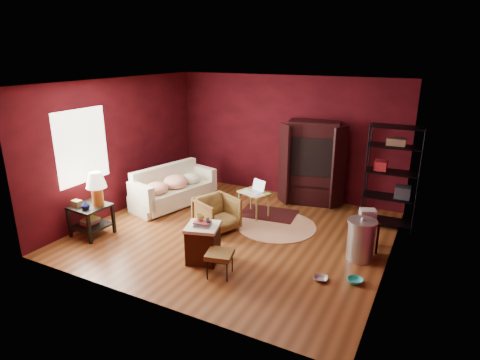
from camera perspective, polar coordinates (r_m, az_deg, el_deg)
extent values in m
cube|color=brown|center=(7.74, -0.69, -7.54)|extent=(5.50, 5.00, 0.02)
cube|color=white|center=(7.00, -0.78, 13.77)|extent=(5.50, 5.00, 0.02)
cube|color=#460A11|center=(9.47, 6.51, 6.15)|extent=(5.50, 0.02, 2.80)
cube|color=#460A11|center=(5.28, -13.75, -3.94)|extent=(5.50, 0.02, 2.80)
cube|color=#460A11|center=(8.85, -16.74, 4.67)|extent=(0.02, 5.00, 2.80)
cube|color=#460A11|center=(6.47, 21.36, -0.61)|extent=(0.02, 5.00, 2.80)
cube|color=white|center=(8.12, -21.57, 4.46)|extent=(0.02, 1.20, 1.40)
imported|color=white|center=(9.03, -9.71, -1.44)|extent=(0.99, 1.93, 0.72)
imported|color=black|center=(7.72, -3.33, -4.60)|extent=(0.88, 0.90, 0.72)
imported|color=#B8BABF|center=(6.33, 11.44, -12.92)|extent=(0.23, 0.08, 0.22)
imported|color=#29C2BB|center=(6.38, 16.13, -13.01)|extent=(0.24, 0.14, 0.23)
imported|color=#0D1345|center=(7.74, -21.14, -3.38)|extent=(0.16, 0.17, 0.16)
imported|color=#D2CF66|center=(6.51, -5.69, -5.26)|extent=(0.16, 0.15, 0.13)
cube|color=black|center=(7.93, -20.58, -3.57)|extent=(0.65, 0.65, 0.04)
cube|color=black|center=(8.07, -20.29, -6.08)|extent=(0.61, 0.61, 0.03)
cube|color=black|center=(8.09, -23.13, -5.58)|extent=(0.05, 0.05, 0.58)
cube|color=black|center=(7.68, -20.64, -6.55)|extent=(0.05, 0.05, 0.58)
cube|color=black|center=(8.40, -20.12, -4.37)|extent=(0.05, 0.05, 0.58)
cube|color=black|center=(7.99, -17.57, -5.23)|extent=(0.05, 0.05, 0.58)
cylinder|color=#BF6F23|center=(7.84, -19.59, -2.20)|extent=(0.22, 0.22, 0.35)
cone|color=#F2E5C6|center=(7.74, -19.83, 0.02)|extent=(0.39, 0.39, 0.29)
cube|color=olive|center=(7.94, -22.20, -3.12)|extent=(0.19, 0.13, 0.12)
cube|color=#BB3F2E|center=(8.09, -20.55, -5.70)|extent=(0.24, 0.30, 0.03)
cube|color=blue|center=(8.07, -20.53, -5.48)|extent=(0.24, 0.30, 0.03)
cube|color=#D2CB46|center=(8.05, -20.52, -5.26)|extent=(0.24, 0.30, 0.03)
cube|color=white|center=(9.04, -9.25, -2.08)|extent=(1.15, 1.88, 0.37)
cube|color=white|center=(9.20, -10.61, -0.15)|extent=(0.59, 1.75, 0.74)
cube|color=white|center=(8.48, -13.90, -2.28)|extent=(0.76, 0.34, 0.51)
cube|color=white|center=(9.52, -5.24, 0.41)|extent=(0.76, 0.34, 0.51)
ellipsoid|color=#F15122|center=(8.61, -11.76, -1.15)|extent=(0.58, 0.58, 0.26)
ellipsoid|color=#F15122|center=(8.90, -9.16, -0.25)|extent=(0.65, 0.65, 0.30)
ellipsoid|color=white|center=(9.20, -6.93, 0.21)|extent=(0.54, 0.54, 0.24)
cube|color=#3F1C0E|center=(6.68, -5.26, -9.12)|extent=(0.60, 0.60, 0.58)
cube|color=white|center=(6.54, -5.34, -6.66)|extent=(0.64, 0.64, 0.05)
cube|color=beige|center=(6.53, -5.35, -6.35)|extent=(0.33, 0.29, 0.02)
cube|color=teal|center=(6.52, -5.36, -6.16)|extent=(0.33, 0.29, 0.02)
cube|color=#C24850|center=(6.51, -5.36, -5.97)|extent=(0.29, 0.25, 0.02)
cube|color=black|center=(6.50, -4.56, -5.74)|extent=(0.15, 0.17, 0.02)
cube|color=black|center=(6.21, -2.91, -10.53)|extent=(0.47, 0.47, 0.08)
cube|color=black|center=(6.24, -2.91, -10.93)|extent=(0.43, 0.43, 0.02)
cylinder|color=black|center=(6.22, -4.70, -12.64)|extent=(0.02, 0.02, 0.32)
cylinder|color=black|center=(6.15, -1.86, -13.01)|extent=(0.02, 0.02, 0.32)
cylinder|color=black|center=(6.48, -3.84, -11.28)|extent=(0.02, 0.02, 0.32)
cylinder|color=black|center=(6.41, -1.12, -11.62)|extent=(0.02, 0.02, 0.32)
cylinder|color=beige|center=(8.02, 5.20, -6.51)|extent=(1.71, 1.71, 0.01)
cube|color=#491316|center=(8.57, 4.03, -4.76)|extent=(1.24, 0.90, 0.01)
cube|color=#B1B352|center=(8.32, 1.99, -1.82)|extent=(0.72, 0.62, 0.03)
cylinder|color=#B1B352|center=(8.48, -0.11, -3.24)|extent=(0.05, 0.05, 0.51)
cylinder|color=#B1B352|center=(8.12, 2.35, -4.25)|extent=(0.05, 0.05, 0.51)
cylinder|color=#B1B352|center=(8.69, 1.61, -2.69)|extent=(0.05, 0.05, 0.51)
cylinder|color=#B1B352|center=(8.34, 4.08, -3.65)|extent=(0.05, 0.05, 0.51)
cube|color=silver|center=(8.33, 2.14, -1.62)|extent=(0.38, 0.33, 0.02)
cube|color=silver|center=(8.36, 2.71, -0.71)|extent=(0.33, 0.18, 0.22)
cube|color=white|center=(8.33, 0.90, -1.65)|extent=(0.26, 0.34, 0.00)
cube|color=white|center=(8.15, 2.20, -2.10)|extent=(0.34, 0.37, 0.00)
cube|color=black|center=(9.08, 10.24, 2.45)|extent=(1.18, 0.80, 1.87)
cube|color=black|center=(8.93, 10.24, 3.50)|extent=(0.96, 0.61, 0.84)
cube|color=black|center=(8.89, 6.26, 2.29)|extent=(0.36, 0.34, 1.77)
cube|color=black|center=(8.78, 13.88, 1.67)|extent=(0.22, 0.43, 1.77)
cube|color=#2F3234|center=(9.01, 10.24, 2.97)|extent=(0.70, 0.61, 0.51)
cube|color=black|center=(8.76, 10.07, 2.56)|extent=(0.48, 0.11, 0.39)
cube|color=black|center=(9.17, 10.04, -0.60)|extent=(0.97, 0.66, 0.05)
cylinder|color=black|center=(8.02, 17.33, 0.34)|extent=(0.03, 0.03, 2.01)
cylinder|color=black|center=(7.97, 23.98, -0.55)|extent=(0.03, 0.03, 2.01)
cylinder|color=black|center=(8.40, 17.74, 1.09)|extent=(0.03, 0.03, 2.01)
cylinder|color=black|center=(8.35, 24.09, 0.25)|extent=(0.03, 0.03, 2.01)
cube|color=black|center=(8.47, 20.11, -5.47)|extent=(1.00, 0.46, 0.03)
cube|color=black|center=(8.29, 20.48, -2.28)|extent=(1.00, 0.46, 0.03)
cube|color=black|center=(8.14, 20.86, 1.04)|extent=(1.00, 0.46, 0.03)
cube|color=black|center=(8.02, 21.26, 4.47)|extent=(1.00, 0.46, 0.03)
cube|color=black|center=(7.95, 21.56, 7.05)|extent=(1.00, 0.46, 0.03)
cube|color=maroon|center=(8.13, 19.39, 2.00)|extent=(0.23, 0.29, 0.18)
cube|color=#2D2E39|center=(8.24, 22.12, -1.61)|extent=(0.29, 0.29, 0.22)
cube|color=brown|center=(8.00, 21.33, 5.09)|extent=(0.34, 0.24, 0.13)
cube|color=black|center=(7.24, 17.63, -5.54)|extent=(0.49, 0.49, 0.04)
cube|color=black|center=(7.17, 16.46, -8.01)|extent=(0.05, 0.05, 0.54)
cube|color=black|center=(7.25, 18.93, -7.99)|extent=(0.05, 0.05, 0.54)
cube|color=black|center=(7.45, 15.98, -6.96)|extent=(0.05, 0.05, 0.54)
cube|color=black|center=(7.53, 18.35, -6.94)|extent=(0.05, 0.05, 0.54)
cube|color=silver|center=(7.20, 17.71, -4.72)|extent=(0.32, 0.29, 0.19)
cylinder|color=silver|center=(6.97, 16.77, -8.32)|extent=(0.53, 0.53, 0.65)
cylinder|color=silver|center=(6.83, 17.04, -5.68)|extent=(0.58, 0.58, 0.04)
sphere|color=silver|center=(6.81, 17.07, -5.35)|extent=(0.08, 0.08, 0.07)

